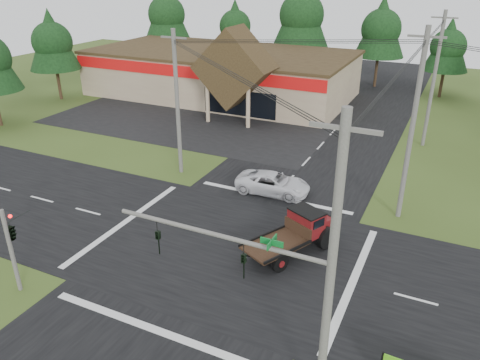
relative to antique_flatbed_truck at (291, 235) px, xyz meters
The scene contains 19 objects.
ground 3.68m from the antique_flatbed_truck, 160.48° to the right, with size 120.00×120.00×0.00m, color #37491A.
road_ns 3.68m from the antique_flatbed_truck, 160.48° to the right, with size 12.00×120.00×0.02m, color black.
road_ew 3.68m from the antique_flatbed_truck, 160.48° to the right, with size 120.00×12.00×0.02m, color black.
parking_apron 24.87m from the antique_flatbed_truck, 134.12° to the left, with size 28.00×14.00×0.02m, color black.
cvs_building 34.21m from the antique_flatbed_truck, 123.78° to the left, with size 30.40×18.20×9.19m.
traffic_signal_mast 9.60m from the antique_flatbed_truck, 73.77° to the right, with size 8.12×0.24×7.00m.
traffic_signal_corner 13.94m from the antique_flatbed_truck, 141.81° to the right, with size 0.53×2.48×4.40m.
utility_pole_nr 10.63m from the antique_flatbed_truck, 64.12° to the right, with size 2.00×0.30×11.00m.
utility_pole_nw 13.86m from the antique_flatbed_truck, 148.83° to the left, with size 2.00×0.30×10.50m.
utility_pole_ne 9.55m from the antique_flatbed_truck, 55.44° to the left, with size 2.00×0.30×11.50m.
utility_pole_n 21.84m from the antique_flatbed_truck, 77.27° to the left, with size 2.00×0.30×11.20m.
tree_row_a 51.61m from the antique_flatbed_truck, 130.61° to the left, with size 6.72×6.72×12.12m.
tree_row_b 47.34m from the antique_flatbed_truck, 119.70° to the left, with size 5.60×5.60×10.10m.
tree_row_c 42.67m from the antique_flatbed_truck, 108.46° to the left, with size 7.28×7.28×13.13m.
tree_row_d 41.43m from the antique_flatbed_truck, 94.61° to the left, with size 6.16×6.16×11.11m.
tree_row_e 39.42m from the antique_flatbed_truck, 83.09° to the left, with size 5.04×5.04×9.09m.
tree_side_w 40.39m from the antique_flatbed_truck, 151.92° to the left, with size 5.60×5.60×10.10m.
antique_flatbed_truck is the anchor object (origin of this frame).
white_pickup 7.48m from the antique_flatbed_truck, 119.28° to the left, with size 2.35×5.09×1.41m, color white.
Camera 1 is at (10.10, -19.52, 14.42)m, focal length 35.00 mm.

